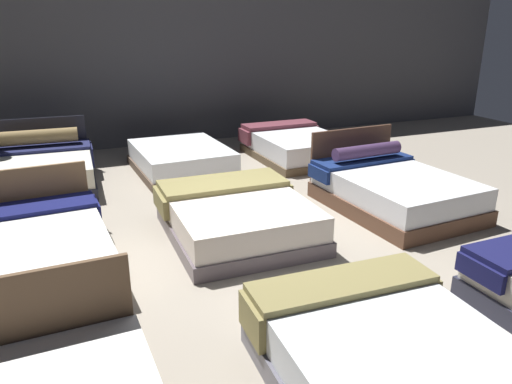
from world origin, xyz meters
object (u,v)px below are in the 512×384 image
Objects in this scene: bed_5 at (392,190)px; bed_6 at (40,170)px; bed_1 at (399,373)px; bed_8 at (295,146)px; bed_4 at (237,216)px; bed_7 at (181,159)px; bed_3 at (35,251)px.

bed_6 is (-4.53, 2.90, 0.00)m from bed_5.
bed_1 is at bearing -130.01° from bed_5.
bed_8 is at bearing 2.50° from bed_6.
bed_6 is at bearing 179.14° from bed_8.
bed_4 is 2.31m from bed_5.
bed_7 is at bearing 91.88° from bed_1.
bed_6 is 2.27m from bed_7.
bed_1 is 3.84m from bed_5.
bed_4 is 3.67m from bed_6.
bed_7 is (2.32, 2.98, -0.01)m from bed_3.
bed_5 is 2.92m from bed_8.
bed_1 is at bearing -55.99° from bed_3.
bed_4 is at bearing 177.24° from bed_5.
bed_5 reaches higher than bed_1.
bed_5 is at bearing 1.46° from bed_4.
bed_3 is 3.78m from bed_7.
bed_6 is at bearing 144.08° from bed_5.
bed_1 is 1.13× the size of bed_4.
bed_4 is 3.72m from bed_8.
bed_3 is 2.96m from bed_6.
bed_3 is 2.27m from bed_4.
bed_1 is at bearing -111.81° from bed_8.
bed_4 reaches higher than bed_7.
bed_4 is 0.96× the size of bed_7.
bed_3 is 5.44m from bed_8.
bed_4 is at bearing -93.49° from bed_7.
bed_7 is (0.04, 5.99, -0.03)m from bed_1.
bed_4 is 0.93× the size of bed_8.
bed_4 is 0.97× the size of bed_6.
bed_5 is at bearing -2.38° from bed_3.
bed_1 is at bearing -88.73° from bed_4.
bed_6 is (0.05, 2.96, 0.05)m from bed_3.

